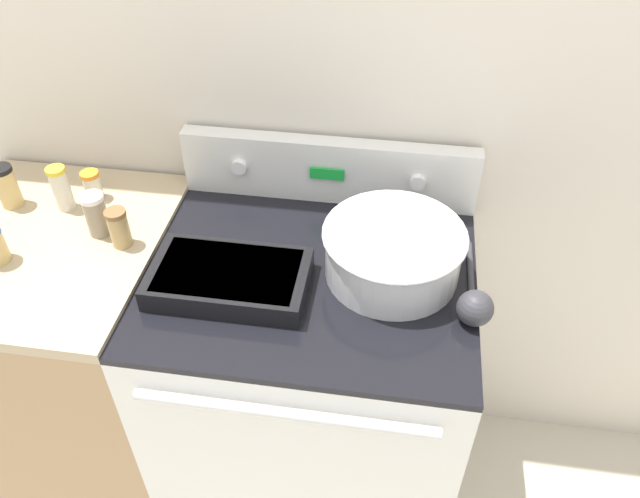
% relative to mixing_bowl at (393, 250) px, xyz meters
% --- Properties ---
extents(kitchen_wall, '(8.00, 0.05, 2.50)m').
position_rel_mixing_bowl_xyz_m(kitchen_wall, '(-0.19, 0.34, 0.23)').
color(kitchen_wall, beige).
rests_on(kitchen_wall, ground_plane).
extents(stove_range, '(0.78, 0.68, 0.95)m').
position_rel_mixing_bowl_xyz_m(stove_range, '(-0.19, -0.02, -0.55)').
color(stove_range, silver).
rests_on(stove_range, ground_plane).
extents(control_panel, '(0.78, 0.07, 0.18)m').
position_rel_mixing_bowl_xyz_m(control_panel, '(-0.19, 0.27, 0.02)').
color(control_panel, silver).
rests_on(control_panel, stove_range).
extents(side_counter, '(0.58, 0.65, 0.96)m').
position_rel_mixing_bowl_xyz_m(side_counter, '(-0.87, -0.02, -0.54)').
color(side_counter, tan).
rests_on(side_counter, ground_plane).
extents(mixing_bowl, '(0.33, 0.33, 0.13)m').
position_rel_mixing_bowl_xyz_m(mixing_bowl, '(0.00, 0.00, 0.00)').
color(mixing_bowl, silver).
rests_on(mixing_bowl, stove_range).
extents(casserole_dish, '(0.36, 0.21, 0.06)m').
position_rel_mixing_bowl_xyz_m(casserole_dish, '(-0.36, -0.10, -0.04)').
color(casserole_dish, black).
rests_on(casserole_dish, stove_range).
extents(ladle, '(0.08, 0.29, 0.08)m').
position_rel_mixing_bowl_xyz_m(ladle, '(0.19, -0.12, -0.03)').
color(ladle, '#333338').
rests_on(ladle, stove_range).
extents(spice_jar_brown_cap, '(0.05, 0.05, 0.10)m').
position_rel_mixing_bowl_xyz_m(spice_jar_brown_cap, '(-0.66, -0.01, -0.01)').
color(spice_jar_brown_cap, tan).
rests_on(spice_jar_brown_cap, side_counter).
extents(spice_jar_white_cap, '(0.06, 0.06, 0.11)m').
position_rel_mixing_bowl_xyz_m(spice_jar_white_cap, '(-0.73, 0.03, -0.00)').
color(spice_jar_white_cap, gray).
rests_on(spice_jar_white_cap, side_counter).
extents(spice_jar_orange_cap, '(0.05, 0.05, 0.08)m').
position_rel_mixing_bowl_xyz_m(spice_jar_orange_cap, '(-0.81, 0.16, -0.02)').
color(spice_jar_orange_cap, beige).
rests_on(spice_jar_orange_cap, side_counter).
extents(spice_jar_yellow_cap, '(0.05, 0.05, 0.12)m').
position_rel_mixing_bowl_xyz_m(spice_jar_yellow_cap, '(-0.86, 0.11, 0.00)').
color(spice_jar_yellow_cap, beige).
rests_on(spice_jar_yellow_cap, side_counter).
extents(spice_jar_black_cap, '(0.06, 0.06, 0.12)m').
position_rel_mixing_bowl_xyz_m(spice_jar_black_cap, '(-1.01, 0.10, -0.00)').
color(spice_jar_black_cap, tan).
rests_on(spice_jar_black_cap, side_counter).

